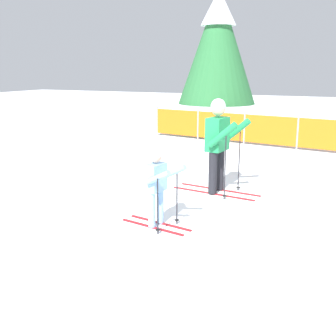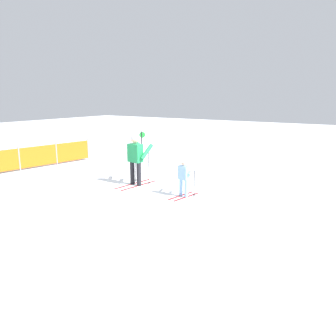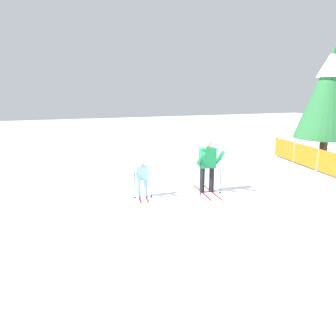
{
  "view_description": "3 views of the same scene",
  "coord_description": "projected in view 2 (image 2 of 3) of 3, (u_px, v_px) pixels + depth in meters",
  "views": [
    {
      "loc": [
        2.39,
        -7.21,
        2.31
      ],
      "look_at": [
        -0.42,
        -1.09,
        0.71
      ],
      "focal_mm": 45.0,
      "sensor_mm": 36.0,
      "label": 1
    },
    {
      "loc": [
        -8.56,
        -6.68,
        3.02
      ],
      "look_at": [
        0.13,
        -1.04,
        0.73
      ],
      "focal_mm": 35.0,
      "sensor_mm": 36.0,
      "label": 2
    },
    {
      "loc": [
        8.97,
        -4.48,
        3.17
      ],
      "look_at": [
        -0.3,
        -1.0,
        0.83
      ],
      "focal_mm": 35.0,
      "sensor_mm": 36.0,
      "label": 3
    }
  ],
  "objects": [
    {
      "name": "ground_plane",
      "position": [
        141.0,
        186.0,
        11.21
      ],
      "size": [
        60.0,
        60.0,
        0.0
      ],
      "primitive_type": "plane",
      "color": "white"
    },
    {
      "name": "skier_adult",
      "position": [
        136.0,
        155.0,
        11.11
      ],
      "size": [
        1.71,
        0.8,
        1.78
      ],
      "rotation": [
        0.0,
        0.0,
        -0.12
      ],
      "color": "maroon",
      "rests_on": "ground_plane"
    },
    {
      "name": "skier_child",
      "position": [
        184.0,
        174.0,
        9.87
      ],
      "size": [
        1.14,
        0.56,
        1.19
      ],
      "rotation": [
        0.0,
        0.0,
        -0.18
      ],
      "color": "maroon",
      "rests_on": "ground_plane"
    },
    {
      "name": "safety_fence",
      "position": [
        19.0,
        159.0,
        13.36
      ],
      "size": [
        6.6,
        1.12,
        1.01
      ],
      "rotation": [
        0.0,
        0.0,
        -0.16
      ],
      "color": "gray",
      "rests_on": "ground_plane"
    },
    {
      "name": "trail_marker",
      "position": [
        142.0,
        142.0,
        15.58
      ],
      "size": [
        0.21,
        0.22,
        1.37
      ],
      "color": "black",
      "rests_on": "ground_plane"
    }
  ]
}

